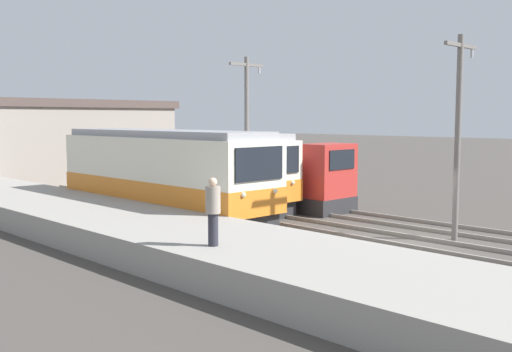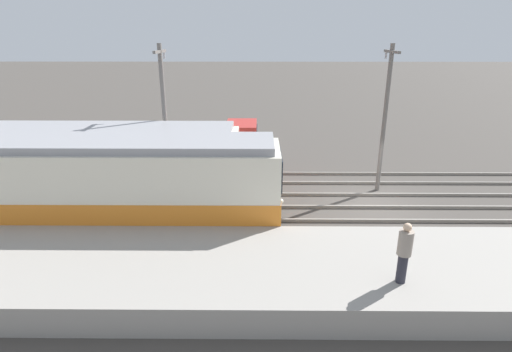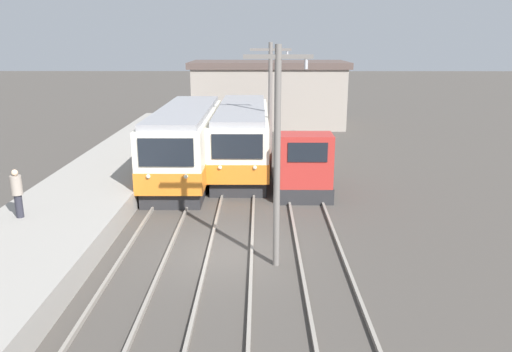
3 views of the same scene
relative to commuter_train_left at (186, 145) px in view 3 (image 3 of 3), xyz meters
name	(u,v)px [view 3 (image 3 of 3)]	position (x,y,z in m)	size (l,w,h in m)	color
ground_plane	(224,254)	(2.60, -9.78, -1.68)	(200.00, 200.00, 0.00)	#47423D
platform_left	(37,242)	(-3.65, -9.78, -1.24)	(4.50, 54.00, 0.87)	gray
track_left	(147,252)	(0.00, -9.78, -1.61)	(1.54, 60.00, 0.14)	gray
track_center	(230,253)	(2.80, -9.78, -1.61)	(1.54, 60.00, 0.14)	gray
track_right	(320,253)	(5.80, -9.78, -1.61)	(1.54, 60.00, 0.14)	gray
commuter_train_left	(186,145)	(0.00, 0.00, 0.00)	(2.84, 11.23, 3.61)	#28282B
commuter_train_center	(242,139)	(2.80, 1.88, -0.06)	(2.84, 11.62, 3.46)	#28282B
shunting_locomotive	(303,166)	(5.80, -2.55, -0.47)	(2.40, 4.77, 3.00)	#28282B
catenary_mast_near	(277,151)	(4.31, -10.55, 2.04)	(2.00, 0.20, 6.82)	slate
catenary_mast_mid	(270,107)	(4.31, -0.42, 2.04)	(2.00, 0.20, 6.82)	slate
person_on_platform	(17,192)	(-4.68, -8.60, 0.14)	(0.38, 0.38, 1.74)	#282833
station_building	(269,94)	(4.51, 16.22, 0.96)	(12.60, 6.30, 5.23)	gray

